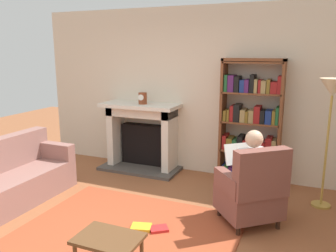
# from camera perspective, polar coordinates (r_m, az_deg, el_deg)

# --- Properties ---
(ground) EXTENTS (14.00, 14.00, 0.00)m
(ground) POSITION_cam_1_polar(r_m,az_deg,el_deg) (3.85, -8.83, -19.00)
(ground) COLOR #965633
(back_wall) EXTENTS (5.60, 0.10, 2.70)m
(back_wall) POSITION_cam_1_polar(r_m,az_deg,el_deg) (5.65, 4.42, 5.78)
(back_wall) COLOR beige
(back_wall) RESTS_ON ground
(area_rug) EXTENTS (2.40, 1.80, 0.01)m
(area_rug) POSITION_cam_1_polar(r_m,az_deg,el_deg) (4.07, -6.52, -16.99)
(area_rug) COLOR #9F4326
(area_rug) RESTS_ON ground
(fireplace) EXTENTS (1.35, 0.64, 1.14)m
(fireplace) POSITION_cam_1_polar(r_m,az_deg,el_deg) (5.87, -4.28, -1.39)
(fireplace) COLOR #4C4742
(fireplace) RESTS_ON ground
(mantel_clock) EXTENTS (0.14, 0.14, 0.19)m
(mantel_clock) POSITION_cam_1_polar(r_m,az_deg,el_deg) (5.64, -4.26, 4.64)
(mantel_clock) COLOR brown
(mantel_clock) RESTS_ON fireplace
(bookshelf) EXTENTS (0.90, 0.32, 1.90)m
(bookshelf) POSITION_cam_1_polar(r_m,az_deg,el_deg) (5.28, 13.71, 0.43)
(bookshelf) COLOR brown
(bookshelf) RESTS_ON ground
(armchair_reading) EXTENTS (0.89, 0.89, 0.97)m
(armchair_reading) POSITION_cam_1_polar(r_m,az_deg,el_deg) (4.11, 13.88, -10.51)
(armchair_reading) COLOR #331E14
(armchair_reading) RESTS_ON ground
(seated_reader) EXTENTS (0.57, 0.59, 1.14)m
(seated_reader) POSITION_cam_1_polar(r_m,az_deg,el_deg) (4.13, 13.18, -7.41)
(seated_reader) COLOR silver
(seated_reader) RESTS_ON ground
(sofa_floral) EXTENTS (0.73, 1.70, 0.85)m
(sofa_floral) POSITION_cam_1_polar(r_m,az_deg,el_deg) (5.08, -24.81, -8.08)
(sofa_floral) COLOR #8F635B
(sofa_floral) RESTS_ON ground
(side_table) EXTENTS (0.56, 0.39, 0.45)m
(side_table) POSITION_cam_1_polar(r_m,az_deg,el_deg) (3.14, -9.89, -18.92)
(side_table) COLOR brown
(side_table) RESTS_ON ground
(scattered_books) EXTENTS (0.46, 0.28, 0.04)m
(scattered_books) POSITION_cam_1_polar(r_m,az_deg,el_deg) (4.06, -3.28, -16.64)
(scattered_books) COLOR red
(scattered_books) RESTS_ON area_rug
(floor_lamp) EXTENTS (0.32, 0.32, 1.68)m
(floor_lamp) POSITION_cam_1_polar(r_m,az_deg,el_deg) (4.67, 25.67, 4.05)
(floor_lamp) COLOR #B7933F
(floor_lamp) RESTS_ON ground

